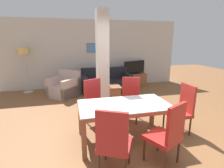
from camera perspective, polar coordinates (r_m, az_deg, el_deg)
name	(u,v)px	position (r m, az deg, el deg)	size (l,w,h in m)	color
ground_plane	(124,139)	(3.65, 3.82, -17.43)	(18.00, 18.00, 0.00)	brown
back_wall	(93,54)	(7.30, -6.20, 9.70)	(7.20, 0.09, 2.70)	beige
divider_pillar	(102,61)	(4.86, -3.15, 7.51)	(0.31, 0.40, 2.70)	beige
dining_table	(124,111)	(3.38, 3.99, -8.83)	(1.72, 0.94, 0.74)	brown
dining_chair_head_right	(182,108)	(3.94, 21.77, -7.17)	(0.46, 0.46, 1.04)	#AF2C25
dining_chair_far_left	(96,101)	(4.09, -5.41, -5.41)	(0.62, 0.62, 1.04)	#AB2528
dining_chair_near_left	(114,141)	(2.56, 0.53, -18.03)	(0.62, 0.62, 1.04)	#B12829
dining_chair_near_right	(168,133)	(2.87, 17.74, -14.95)	(0.62, 0.62, 1.04)	#B22420
dining_chair_far_right	(130,98)	(4.28, 5.95, -4.50)	(0.62, 0.62, 1.04)	#AE2623
sofa	(106,83)	(6.71, -1.95, 0.20)	(1.83, 0.94, 0.86)	black
armchair	(65,88)	(6.29, -15.19, -1.18)	(1.20, 1.20, 0.87)	#C3A89F
coffee_table	(110,92)	(5.81, -0.71, -2.73)	(0.70, 0.56, 0.43)	#905839
bottle	(108,84)	(5.64, -1.33, 0.16)	(0.07, 0.07, 0.30)	#194C23
tv_stand	(134,79)	(7.62, 7.24, 1.51)	(1.01, 0.40, 0.51)	#955E35
tv_screen	(135,67)	(7.52, 7.36, 5.38)	(1.02, 0.41, 0.55)	black
floor_lamp	(24,55)	(7.08, -26.81, 8.48)	(0.38, 0.38, 1.64)	#B7B7BC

